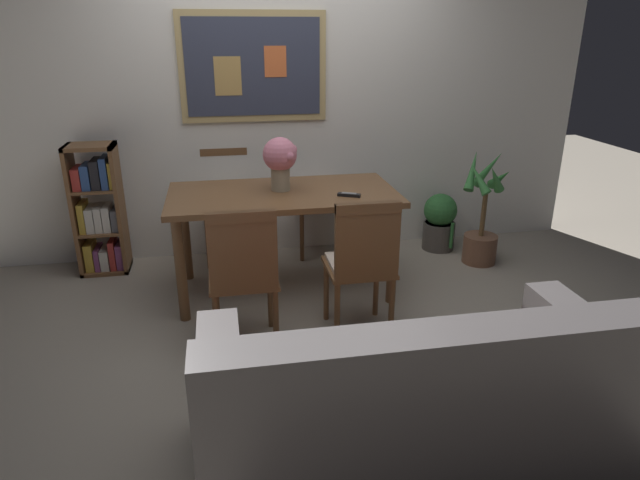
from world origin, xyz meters
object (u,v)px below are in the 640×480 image
(dining_chair_far_left, at_px, (226,195))
(flower_vase, at_px, (280,158))
(bookshelf, at_px, (100,213))
(tv_remote, at_px, (349,195))
(leather_couch, at_px, (416,409))
(dining_chair_far_right, at_px, (317,190))
(dining_table, at_px, (283,205))
(potted_ivy, at_px, (440,222))
(dining_chair_near_left, at_px, (243,268))
(dining_chair_near_right, at_px, (362,257))
(potted_palm, at_px, (482,224))

(dining_chair_far_left, relative_size, flower_vase, 2.44)
(bookshelf, distance_m, tv_remote, 1.98)
(leather_couch, relative_size, tv_remote, 11.28)
(dining_chair_far_right, bearing_deg, tv_remote, -86.88)
(dining_table, relative_size, bookshelf, 1.56)
(dining_chair_far_left, bearing_deg, potted_ivy, -5.61)
(dining_chair_near_left, xyz_separation_m, tv_remote, (0.76, 0.59, 0.23))
(dining_chair_far_right, bearing_deg, dining_chair_far_left, -178.65)
(dining_chair_near_right, xyz_separation_m, leather_couch, (-0.05, -1.13, -0.23))
(dining_chair_far_right, distance_m, leather_couch, 2.66)
(tv_remote, bearing_deg, flower_vase, 150.66)
(potted_palm, bearing_deg, potted_ivy, 122.27)
(dining_chair_far_left, bearing_deg, flower_vase, -61.37)
(dining_chair_near_right, height_order, flower_vase, flower_vase)
(dining_chair_near_left, distance_m, tv_remote, 0.99)
(dining_chair_near_right, relative_size, bookshelf, 0.89)
(dining_chair_near_left, distance_m, dining_chair_far_left, 1.53)
(dining_chair_near_right, height_order, bookshelf, bookshelf)
(dining_chair_far_left, distance_m, bookshelf, 0.99)
(dining_chair_far_right, relative_size, leather_couch, 0.51)
(dining_chair_near_right, bearing_deg, leather_couch, -92.77)
(dining_chair_far_left, bearing_deg, leather_couch, -74.78)
(dining_chair_near_right, height_order, potted_ivy, dining_chair_near_right)
(dining_chair_near_right, relative_size, dining_chair_far_left, 1.00)
(potted_ivy, height_order, tv_remote, tv_remote)
(potted_ivy, bearing_deg, dining_chair_near_left, -142.54)
(dining_table, distance_m, leather_couch, 1.94)
(dining_table, distance_m, potted_ivy, 1.59)
(potted_palm, distance_m, tv_remote, 1.36)
(dining_chair_far_left, distance_m, potted_palm, 2.11)
(leather_couch, distance_m, bookshelf, 3.02)
(dining_table, height_order, dining_chair_near_left, dining_chair_near_left)
(leather_couch, height_order, tv_remote, leather_couch)
(bookshelf, relative_size, flower_vase, 2.73)
(dining_chair_near_right, bearing_deg, potted_palm, 37.62)
(dining_chair_near_left, distance_m, bookshelf, 1.73)
(dining_chair_near_right, xyz_separation_m, bookshelf, (-1.75, 1.36, -0.05))
(dining_table, xyz_separation_m, dining_chair_near_right, (0.38, -0.75, -0.12))
(dining_table, bearing_deg, dining_chair_far_right, 63.72)
(potted_ivy, distance_m, potted_palm, 0.41)
(dining_chair_far_left, relative_size, potted_ivy, 1.82)
(leather_couch, relative_size, potted_ivy, 3.61)
(flower_vase, bearing_deg, potted_palm, 5.93)
(potted_palm, distance_m, flower_vase, 1.79)
(dining_chair_near_left, xyz_separation_m, dining_chair_far_right, (0.71, 1.55, 0.00))
(dining_chair_far_left, xyz_separation_m, potted_ivy, (1.82, -0.18, -0.29))
(dining_chair_far_left, distance_m, potted_ivy, 1.85)
(dining_chair_near_left, xyz_separation_m, potted_palm, (1.98, 1.00, -0.21))
(leather_couch, relative_size, flower_vase, 4.82)
(dining_chair_far_right, height_order, bookshelf, bookshelf)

